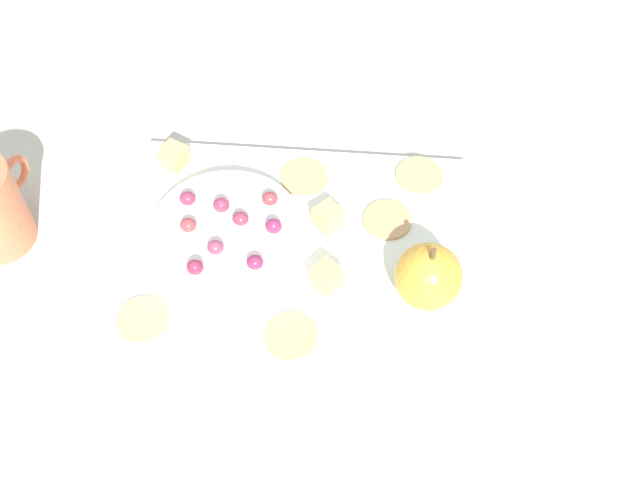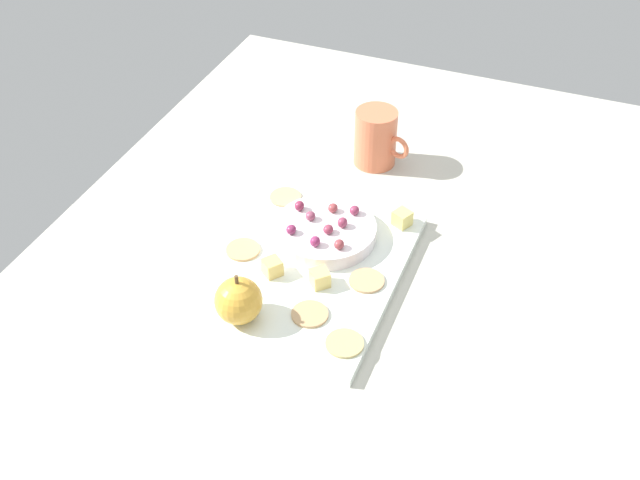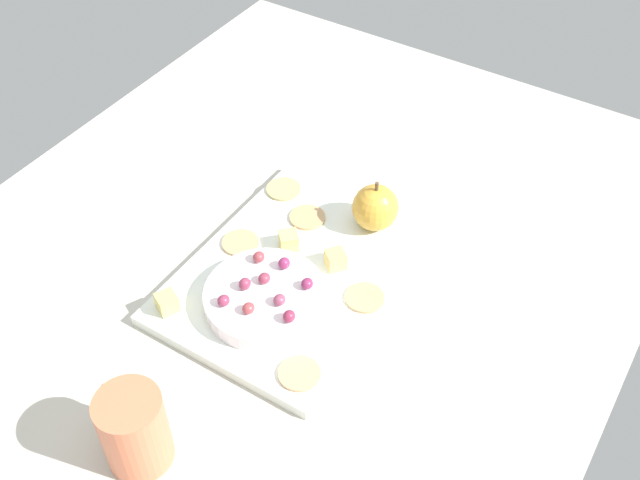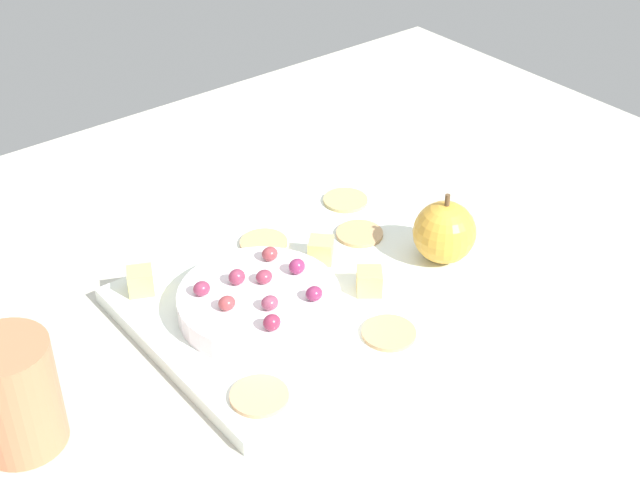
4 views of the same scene
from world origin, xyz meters
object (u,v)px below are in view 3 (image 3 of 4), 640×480
Objects in this scene: grape_1 at (264,278)px; grape_2 at (284,263)px; serving_dish at (265,298)px; cracker_3 at (240,243)px; grape_5 at (245,284)px; grape_7 at (259,257)px; grape_0 at (279,300)px; cracker_4 at (299,373)px; cheese_cube_2 at (291,242)px; grape_8 at (289,316)px; platter at (296,274)px; cheese_cube_0 at (167,303)px; grape_3 at (248,308)px; grape_4 at (223,300)px; cracker_1 at (284,189)px; cheese_cube_1 at (336,260)px; cracker_0 at (307,217)px; grape_6 at (307,284)px; cracker_2 at (365,298)px; cup at (134,429)px; apple_whole at (375,208)px.

grape_2 is (-3.36, 0.71, 0.11)cm from grape_1.
cracker_3 is at bearing -127.38° from serving_dish.
grape_7 is at bearing -165.18° from grape_5.
grape_0 and grape_7 have the same top height.
grape_7 is at bearing -129.04° from cracker_4.
grape_8 is (11.96, 7.83, 1.78)cm from cheese_cube_2.
grape_7 reaches higher than platter.
grape_3 is at bearing 109.41° from cheese_cube_0.
grape_4 is at bearing -15.66° from platter.
cracker_1 is at bearing -140.23° from platter.
cheese_cube_1 is 11.00cm from grape_0.
cracker_4 is at bearing 34.94° from platter.
cracker_0 is at bearing -149.17° from cracker_4.
grape_3 is at bearing 12.18° from cracker_0.
grape_6 is (-4.19, 6.43, -0.10)cm from grape_5.
cheese_cube_1 is 6.83cm from cheese_cube_2.
grape_7 is 10.64cm from grape_8.
grape_5 is 7.61cm from grape_8.
grape_3 is at bearing 2.36° from serving_dish.
grape_8 reaches higher than cheese_cube_2.
grape_0 is 3.90cm from grape_3.
platter is at bearing 39.77° from cracker_1.
grape_8 is (9.45, -5.07, 2.80)cm from cracker_2.
cracker_4 is 9.58cm from grape_0.
cheese_cube_1 is (-10.22, 4.00, 0.09)cm from serving_dish.
cheese_cube_2 is 0.24× the size of cup.
grape_8 is at bearing 33.18° from cheese_cube_2.
platter is at bearing -150.54° from grape_8.
apple_whole is at bearing 152.67° from grape_7.
platter is at bearing -145.06° from cracker_4.
cracker_0 is at bearing -174.13° from cup.
cheese_cube_2 is at bearing -86.97° from cheese_cube_1.
grape_5 is at bearing -34.07° from grape_1.
serving_dish is (6.87, 0.06, 1.88)cm from platter.
grape_1 is at bearing -16.59° from apple_whole.
cheese_cube_1 is 0.24× the size of cup.
cracker_4 is 11.80cm from grape_6.
cheese_cube_0 is 14.12cm from grape_0.
cheese_cube_2 is (-2.99, -2.76, 1.97)cm from platter.
cheese_cube_0 is 7.44cm from grape_4.
cracker_0 is (-15.88, -4.06, -0.93)cm from serving_dish.
grape_8 reaches higher than grape_3.
grape_1 is (-8.04, -10.44, 2.70)cm from cracker_4.
grape_3 reaches higher than cracker_4.
cracker_1 is at bearing -144.29° from grape_8.
cracker_1 is 3.08× the size of grape_0.
cheese_cube_0 reaches higher than cracker_3.
grape_0 is 4.24cm from grape_6.
cracker_2 is at bearing 91.39° from cracker_3.
cracker_1 is at bearing -174.32° from cracker_3.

